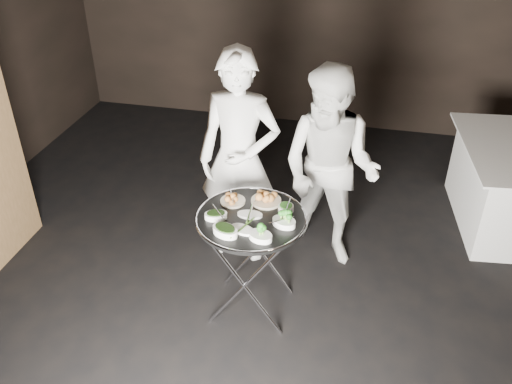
% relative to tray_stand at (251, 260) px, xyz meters
% --- Properties ---
extents(floor, '(6.00, 7.00, 0.05)m').
position_rel_tray_stand_xyz_m(floor, '(0.04, -0.12, -0.49)').
color(floor, black).
rests_on(floor, ground).
extents(wall_back, '(6.00, 0.05, 3.00)m').
position_rel_tray_stand_xyz_m(wall_back, '(0.04, 3.40, 1.04)').
color(wall_back, black).
rests_on(wall_back, floor).
extents(tray_stand, '(0.56, 0.47, 0.82)m').
position_rel_tray_stand_xyz_m(tray_stand, '(0.00, 0.00, 0.00)').
color(tray_stand, silver).
rests_on(tray_stand, floor).
extents(serving_tray, '(0.77, 0.77, 0.04)m').
position_rel_tray_stand_xyz_m(serving_tray, '(0.00, -0.00, 0.37)').
color(serving_tray, black).
rests_on(serving_tray, tray_stand).
extents(potato_plate_a, '(0.19, 0.19, 0.07)m').
position_rel_tray_stand_xyz_m(potato_plate_a, '(-0.17, 0.15, 0.41)').
color(potato_plate_a, beige).
rests_on(potato_plate_a, serving_tray).
extents(potato_plate_b, '(0.22, 0.22, 0.08)m').
position_rel_tray_stand_xyz_m(potato_plate_b, '(0.06, 0.21, 0.41)').
color(potato_plate_b, beige).
rests_on(potato_plate_b, serving_tray).
extents(greens_bowl, '(0.11, 0.11, 0.06)m').
position_rel_tray_stand_xyz_m(greens_bowl, '(0.22, 0.13, 0.41)').
color(greens_bowl, white).
rests_on(greens_bowl, serving_tray).
extents(asparagus_plate_a, '(0.18, 0.11, 0.04)m').
position_rel_tray_stand_xyz_m(asparagus_plate_a, '(-0.01, 0.02, 0.39)').
color(asparagus_plate_a, white).
rests_on(asparagus_plate_a, serving_tray).
extents(asparagus_plate_b, '(0.20, 0.16, 0.04)m').
position_rel_tray_stand_xyz_m(asparagus_plate_b, '(-0.02, -0.16, 0.39)').
color(asparagus_plate_b, white).
rests_on(asparagus_plate_b, serving_tray).
extents(spinach_bowl_a, '(0.18, 0.15, 0.06)m').
position_rel_tray_stand_xyz_m(spinach_bowl_a, '(-0.23, -0.06, 0.41)').
color(spinach_bowl_a, white).
rests_on(spinach_bowl_a, serving_tray).
extents(spinach_bowl_b, '(0.22, 0.18, 0.08)m').
position_rel_tray_stand_xyz_m(spinach_bowl_b, '(-0.12, -0.22, 0.41)').
color(spinach_bowl_b, white).
rests_on(spinach_bowl_b, serving_tray).
extents(broccoli_bowl_a, '(0.19, 0.16, 0.07)m').
position_rel_tray_stand_xyz_m(broccoli_bowl_a, '(0.23, -0.04, 0.41)').
color(broccoli_bowl_a, white).
rests_on(broccoli_bowl_a, serving_tray).
extents(broccoli_bowl_b, '(0.19, 0.16, 0.07)m').
position_rel_tray_stand_xyz_m(broccoli_bowl_b, '(0.12, -0.22, 0.41)').
color(broccoli_bowl_b, white).
rests_on(broccoli_bowl_b, serving_tray).
extents(serving_utensils, '(0.58, 0.41, 0.01)m').
position_rel_tray_stand_xyz_m(serving_utensils, '(0.02, 0.07, 0.43)').
color(serving_utensils, silver).
rests_on(serving_utensils, serving_tray).
extents(waiter_left, '(0.66, 0.44, 1.79)m').
position_rel_tray_stand_xyz_m(waiter_left, '(-0.25, 0.66, 0.43)').
color(waiter_left, white).
rests_on(waiter_left, floor).
extents(waiter_right, '(0.96, 0.84, 1.68)m').
position_rel_tray_stand_xyz_m(waiter_right, '(0.45, 0.76, 0.38)').
color(waiter_right, white).
rests_on(waiter_right, floor).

